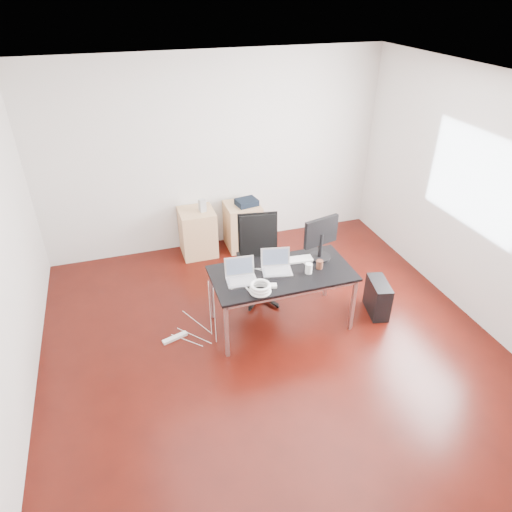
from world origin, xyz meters
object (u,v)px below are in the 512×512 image
object	(u,v)px
desk	(282,276)
pc_tower	(378,297)
filing_cabinet_left	(198,232)
office_chair	(260,255)
filing_cabinet_right	(243,226)

from	to	relation	value
desk	pc_tower	world-z (taller)	desk
filing_cabinet_left	pc_tower	world-z (taller)	filing_cabinet_left
office_chair	filing_cabinet_left	size ratio (longest dim) A/B	1.54
pc_tower	office_chair	bearing A→B (deg)	160.33
office_chair	filing_cabinet_left	bearing A→B (deg)	121.62
desk	filing_cabinet_right	distance (m)	1.95
filing_cabinet_left	pc_tower	bearing A→B (deg)	-49.07
desk	filing_cabinet_right	xyz separation A→B (m)	(0.09, 1.92, -0.33)
desk	office_chair	world-z (taller)	office_chair
desk	office_chair	xyz separation A→B (m)	(-0.06, 0.63, -0.07)
filing_cabinet_right	pc_tower	bearing A→B (deg)	-61.90
office_chair	filing_cabinet_right	bearing A→B (deg)	92.00
desk	office_chair	size ratio (longest dim) A/B	1.48
desk	filing_cabinet_right	bearing A→B (deg)	87.21
filing_cabinet_right	pc_tower	world-z (taller)	filing_cabinet_right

